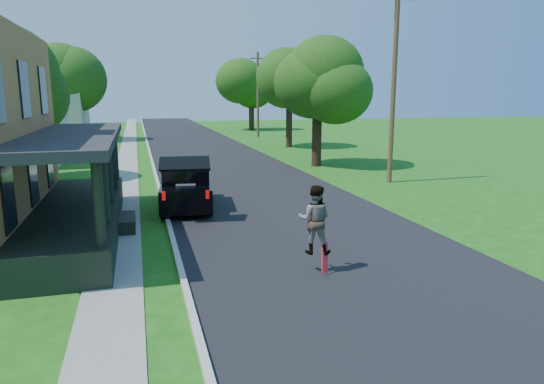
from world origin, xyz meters
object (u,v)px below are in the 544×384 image
object	(u,v)px
tree_right_near	(317,79)
utility_pole_near	(394,85)
black_suv	(186,186)
skateboarder	(315,219)

from	to	relation	value
tree_right_near	utility_pole_near	size ratio (longest dim) A/B	0.86
black_suv	tree_right_near	xyz separation A→B (m)	(8.66, 9.09, 4.29)
black_suv	tree_right_near	distance (m)	13.27
skateboarder	tree_right_near	world-z (taller)	tree_right_near
tree_right_near	skateboarder	bearing A→B (deg)	-110.72
skateboarder	utility_pole_near	distance (m)	13.57
black_suv	skateboarder	size ratio (longest dim) A/B	2.89
black_suv	skateboarder	xyz separation A→B (m)	(2.33, -7.66, 0.46)
black_suv	utility_pole_near	xyz separation A→B (m)	(10.20, 2.86, 3.86)
tree_right_near	black_suv	bearing A→B (deg)	-133.63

